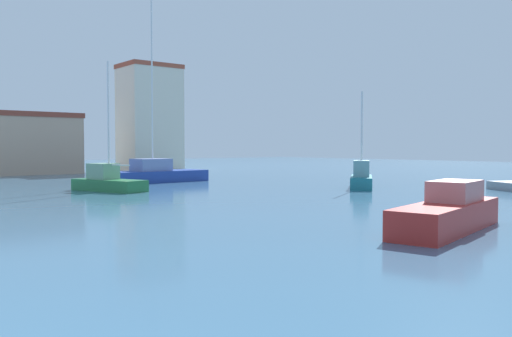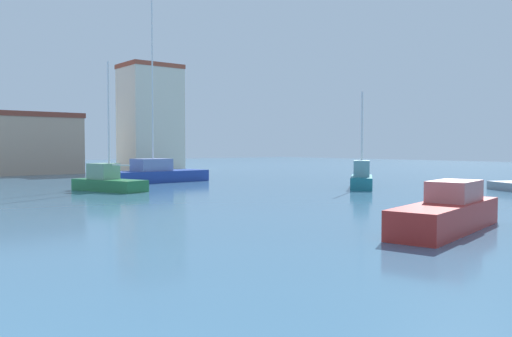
{
  "view_description": "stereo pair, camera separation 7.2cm",
  "coord_description": "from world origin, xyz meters",
  "px_view_note": "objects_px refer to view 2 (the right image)",
  "views": [
    {
      "loc": [
        0.76,
        -5.47,
        2.73
      ],
      "look_at": [
        19.34,
        17.55,
        1.51
      ],
      "focal_mm": 37.1,
      "sensor_mm": 36.0,
      "label": 1
    },
    {
      "loc": [
        0.82,
        -5.51,
        2.73
      ],
      "look_at": [
        19.34,
        17.55,
        1.51
      ],
      "focal_mm": 37.1,
      "sensor_mm": 36.0,
      "label": 2
    }
  ],
  "objects_px": {
    "sailboat_green_far_right": "(108,181)",
    "sailboat_blue_mid_harbor": "(153,173)",
    "sailboat_teal_outer_mooring": "(362,178)",
    "motorboat_red_far_left": "(448,212)"
  },
  "relations": [
    {
      "from": "sailboat_teal_outer_mooring",
      "to": "sailboat_blue_mid_harbor",
      "type": "bearing_deg",
      "value": 120.01
    },
    {
      "from": "motorboat_red_far_left",
      "to": "sailboat_blue_mid_harbor",
      "type": "bearing_deg",
      "value": 82.35
    },
    {
      "from": "sailboat_green_far_right",
      "to": "sailboat_teal_outer_mooring",
      "type": "bearing_deg",
      "value": -31.09
    },
    {
      "from": "sailboat_blue_mid_harbor",
      "to": "sailboat_teal_outer_mooring",
      "type": "bearing_deg",
      "value": -59.99
    },
    {
      "from": "sailboat_green_far_right",
      "to": "motorboat_red_far_left",
      "type": "bearing_deg",
      "value": -83.97
    },
    {
      "from": "sailboat_blue_mid_harbor",
      "to": "motorboat_red_far_left",
      "type": "relative_size",
      "value": 2.23
    },
    {
      "from": "sailboat_blue_mid_harbor",
      "to": "sailboat_teal_outer_mooring",
      "type": "relative_size",
      "value": 2.27
    },
    {
      "from": "sailboat_green_far_right",
      "to": "sailboat_blue_mid_harbor",
      "type": "bearing_deg",
      "value": 42.48
    },
    {
      "from": "motorboat_red_far_left",
      "to": "sailboat_green_far_right",
      "type": "bearing_deg",
      "value": 96.03
    },
    {
      "from": "sailboat_blue_mid_harbor",
      "to": "sailboat_green_far_right",
      "type": "xyz_separation_m",
      "value": [
        -5.94,
        -5.44,
        -0.06
      ]
    }
  ]
}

